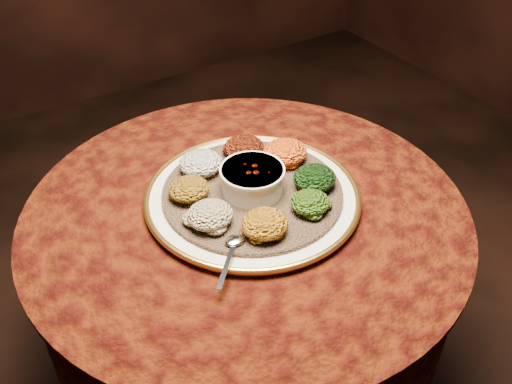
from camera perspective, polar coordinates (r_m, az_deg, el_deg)
table at (r=1.35m, az=-0.94°, el=-7.41°), size 0.96×0.96×0.73m
platter at (r=1.24m, az=-0.37°, el=-0.44°), size 0.50×0.50×0.02m
injera at (r=1.23m, az=-0.37°, el=-0.05°), size 0.42×0.42×0.01m
stew_bowl at (r=1.21m, az=-0.37°, el=1.38°), size 0.14×0.14×0.06m
spoon at (r=1.09m, az=-2.24°, el=-5.24°), size 0.11×0.11×0.01m
portion_ayib at (r=1.28m, az=-5.55°, el=2.90°), size 0.10×0.09×0.05m
portion_kitfo at (r=1.32m, az=-1.22°, el=4.48°), size 0.09×0.09×0.05m
portion_tikil at (r=1.31m, az=2.95°, el=4.01°), size 0.10×0.10×0.05m
portion_gomen at (r=1.23m, az=5.87°, el=1.41°), size 0.09×0.09×0.05m
portion_mixveg at (r=1.17m, az=5.43°, el=-1.06°), size 0.08×0.08×0.04m
portion_kik at (r=1.11m, az=0.86°, el=-3.18°), size 0.09×0.09×0.05m
portion_timatim at (r=1.14m, az=-4.61°, el=-2.29°), size 0.09×0.09×0.05m
portion_shiro at (r=1.21m, az=-6.72°, el=0.29°), size 0.09×0.08×0.04m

